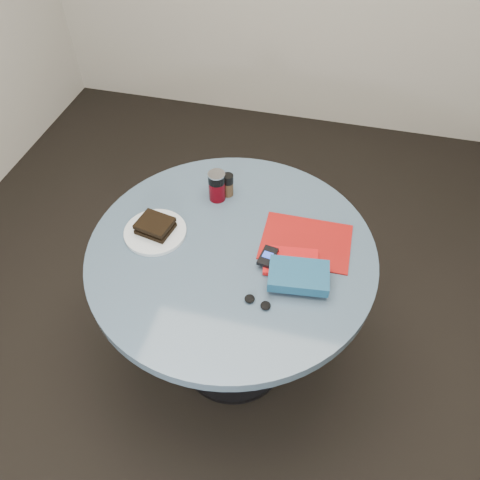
% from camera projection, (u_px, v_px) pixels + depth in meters
% --- Properties ---
extents(ground, '(4.00, 4.00, 0.00)m').
position_uv_depth(ground, '(234.00, 354.00, 2.17)').
color(ground, black).
rests_on(ground, ground).
extents(table, '(1.00, 1.00, 0.75)m').
position_uv_depth(table, '(232.00, 277.00, 1.73)').
color(table, black).
rests_on(table, ground).
extents(plate, '(0.23, 0.23, 0.01)m').
position_uv_depth(plate, '(155.00, 232.00, 1.65)').
color(plate, silver).
rests_on(plate, table).
extents(sandwich, '(0.13, 0.12, 0.04)m').
position_uv_depth(sandwich, '(155.00, 226.00, 1.63)').
color(sandwich, black).
rests_on(sandwich, plate).
extents(soda_can, '(0.07, 0.07, 0.12)m').
position_uv_depth(soda_can, '(217.00, 186.00, 1.73)').
color(soda_can, '#57040C').
rests_on(soda_can, table).
extents(pepper_grinder, '(0.05, 0.05, 0.09)m').
position_uv_depth(pepper_grinder, '(228.00, 185.00, 1.76)').
color(pepper_grinder, '#3F2D1B').
rests_on(pepper_grinder, table).
extents(magazine, '(0.31, 0.23, 0.01)m').
position_uv_depth(magazine, '(306.00, 242.00, 1.63)').
color(magazine, maroon).
rests_on(magazine, table).
extents(red_book, '(0.19, 0.14, 0.01)m').
position_uv_depth(red_book, '(291.00, 262.00, 1.55)').
color(red_book, '#B90E10').
rests_on(red_book, magazine).
extents(novel, '(0.20, 0.14, 0.04)m').
position_uv_depth(novel, '(299.00, 276.00, 1.48)').
color(novel, navy).
rests_on(novel, red_book).
extents(mp3_player, '(0.06, 0.09, 0.02)m').
position_uv_depth(mp3_player, '(268.00, 256.00, 1.55)').
color(mp3_player, black).
rests_on(mp3_player, red_book).
extents(headphones, '(0.09, 0.05, 0.02)m').
position_uv_depth(headphones, '(258.00, 302.00, 1.45)').
color(headphones, black).
rests_on(headphones, table).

